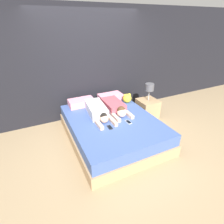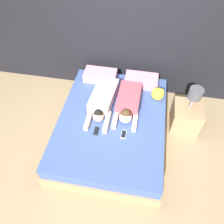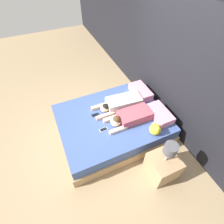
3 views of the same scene
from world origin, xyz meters
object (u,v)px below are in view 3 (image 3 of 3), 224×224
(pillow_head_right, at_px, (160,114))
(person_left, at_px, (120,103))
(nightstand, at_px, (163,165))
(person_right, at_px, (129,117))
(bed, at_px, (112,124))
(cell_phone_right, at_px, (104,130))
(cell_phone_left, at_px, (95,115))
(plush_toy, at_px, (155,129))
(pillow_head_left, at_px, (141,91))

(pillow_head_right, distance_m, person_left, 0.84)
(person_left, xyz_separation_m, nightstand, (1.43, 0.15, -0.28))
(person_right, bearing_deg, bed, -127.68)
(pillow_head_right, distance_m, cell_phone_right, 1.17)
(bed, relative_size, cell_phone_right, 14.18)
(person_left, distance_m, person_right, 0.42)
(bed, height_order, cell_phone_right, cell_phone_right)
(pillow_head_right, relative_size, cell_phone_left, 3.76)
(plush_toy, bearing_deg, person_right, -148.60)
(pillow_head_left, bearing_deg, cell_phone_left, -80.83)
(pillow_head_right, bearing_deg, cell_phone_left, -115.80)
(nightstand, bearing_deg, plush_toy, 166.30)
(pillow_head_right, distance_m, plush_toy, 0.44)
(person_right, relative_size, cell_phone_left, 5.94)
(person_left, distance_m, cell_phone_left, 0.58)
(bed, distance_m, pillow_head_right, 1.01)
(person_left, distance_m, plush_toy, 0.93)
(person_right, bearing_deg, person_left, -179.83)
(person_left, relative_size, nightstand, 1.18)
(pillow_head_right, height_order, person_left, person_left)
(pillow_head_right, bearing_deg, person_right, -105.18)
(pillow_head_right, height_order, cell_phone_right, pillow_head_right)
(pillow_head_right, relative_size, person_left, 0.55)
(bed, height_order, plush_toy, plush_toy)
(bed, relative_size, pillow_head_right, 3.77)
(pillow_head_left, height_order, cell_phone_left, pillow_head_left)
(cell_phone_right, bearing_deg, person_right, 91.43)
(person_right, xyz_separation_m, cell_phone_right, (0.01, -0.56, -0.09))
(person_right, xyz_separation_m, cell_phone_left, (-0.40, -0.57, -0.09))
(pillow_head_right, bearing_deg, bed, -113.25)
(person_left, bearing_deg, bed, -53.49)
(cell_phone_left, distance_m, cell_phone_right, 0.42)
(pillow_head_left, xyz_separation_m, pillow_head_right, (0.75, 0.00, 0.00))
(person_left, height_order, cell_phone_right, person_left)
(cell_phone_left, distance_m, plush_toy, 1.23)
(person_right, distance_m, cell_phone_left, 0.70)
(pillow_head_right, bearing_deg, plush_toy, -45.95)
(person_left, relative_size, cell_phone_right, 6.82)
(cell_phone_left, xyz_separation_m, cell_phone_right, (0.42, 0.01, 0.00))
(pillow_head_left, bearing_deg, person_left, -73.99)
(bed, relative_size, pillow_head_left, 3.77)
(person_right, bearing_deg, cell_phone_left, -125.27)
(person_right, relative_size, nightstand, 1.02)
(pillow_head_left, bearing_deg, plush_toy, -16.56)
(pillow_head_left, height_order, nightstand, nightstand)
(bed, distance_m, person_left, 0.48)
(cell_phone_left, bearing_deg, pillow_head_right, 64.20)
(bed, height_order, pillow_head_right, pillow_head_right)
(nightstand, bearing_deg, pillow_head_right, 152.19)
(plush_toy, bearing_deg, pillow_head_right, 134.05)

